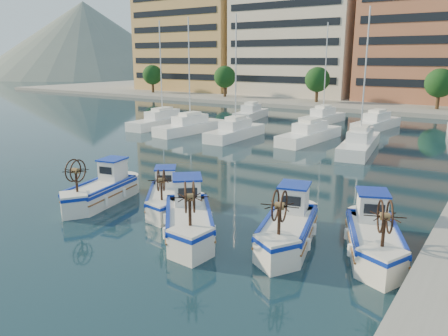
% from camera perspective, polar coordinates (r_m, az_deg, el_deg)
% --- Properties ---
extents(ground, '(300.00, 300.00, 0.00)m').
position_cam_1_polar(ground, '(21.16, -8.98, -7.02)').
color(ground, '#17303C').
rests_on(ground, ground).
extents(hill_west, '(180.00, 180.00, 60.00)m').
position_cam_1_polar(hill_west, '(197.76, -17.32, 11.37)').
color(hill_west, slate).
rests_on(hill_west, ground).
extents(yacht_marina, '(42.12, 22.72, 11.50)m').
position_cam_1_polar(yacht_marina, '(46.03, 11.50, 5.08)').
color(yacht_marina, white).
rests_on(yacht_marina, ground).
extents(fishing_boat_a, '(2.66, 4.61, 2.79)m').
position_cam_1_polar(fishing_boat_a, '(24.40, -15.63, -2.59)').
color(fishing_boat_a, silver).
rests_on(fishing_boat_a, ground).
extents(fishing_boat_b, '(3.61, 4.02, 2.50)m').
position_cam_1_polar(fishing_boat_b, '(22.79, -7.75, -3.57)').
color(fishing_boat_b, silver).
rests_on(fishing_boat_b, ground).
extents(fishing_boat_c, '(4.46, 4.74, 2.99)m').
position_cam_1_polar(fishing_boat_c, '(19.35, -4.65, -6.33)').
color(fishing_boat_c, silver).
rests_on(fishing_boat_c, ground).
extents(fishing_boat_d, '(2.96, 4.78, 2.90)m').
position_cam_1_polar(fishing_boat_d, '(18.61, 8.43, -7.39)').
color(fishing_boat_d, silver).
rests_on(fishing_boat_d, ground).
extents(fishing_boat_e, '(3.43, 4.76, 2.87)m').
position_cam_1_polar(fishing_boat_e, '(18.47, 18.97, -8.24)').
color(fishing_boat_e, silver).
rests_on(fishing_boat_e, ground).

